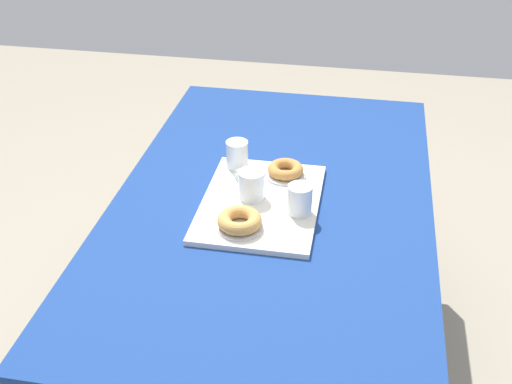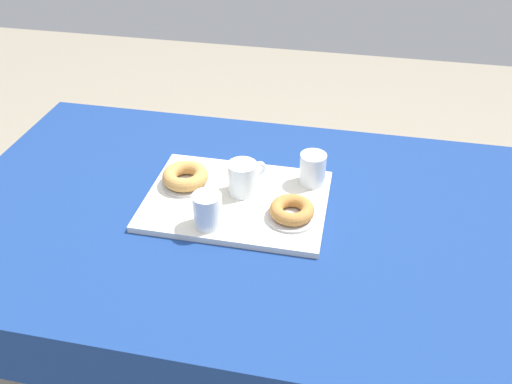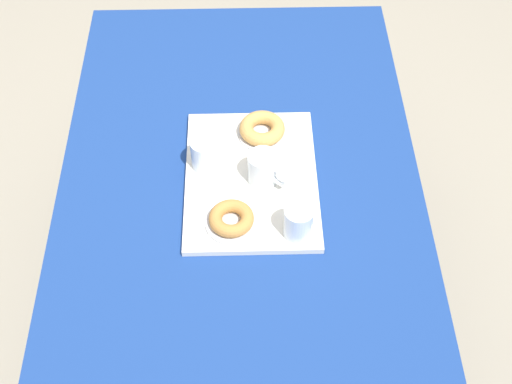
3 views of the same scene
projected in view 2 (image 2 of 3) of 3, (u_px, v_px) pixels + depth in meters
dining_table at (250, 238)px, 1.39m from camera, size 1.53×0.92×0.75m
serving_tray at (237, 200)px, 1.36m from camera, size 0.46×0.33×0.02m
tea_mug_left at (243, 179)px, 1.35m from camera, size 0.09×0.10×0.09m
water_glass_near at (313, 170)px, 1.39m from camera, size 0.07×0.07×0.09m
water_glass_far at (208, 212)px, 1.25m from camera, size 0.07×0.07×0.09m
donut_plate_left at (292, 216)px, 1.29m from camera, size 0.13×0.13×0.01m
sugar_donut_left at (292, 210)px, 1.28m from camera, size 0.11×0.11×0.03m
donut_plate_right at (186, 183)px, 1.40m from camera, size 0.13×0.13×0.01m
sugar_donut_right at (185, 176)px, 1.39m from camera, size 0.12×0.12×0.04m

